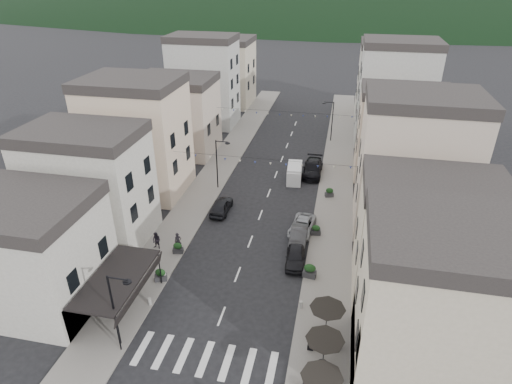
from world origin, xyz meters
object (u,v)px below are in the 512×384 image
parked_car_a (296,256)px  pedestrian_a (178,242)px  delivery_van (294,173)px  parked_car_e (221,206)px  parked_car_b (299,236)px  pedestrian_b (157,241)px  parked_car_d (313,168)px  parked_car_c (302,226)px

parked_car_a → pedestrian_a: size_ratio=2.41×
pedestrian_a → parked_car_a: bearing=-25.9°
delivery_van → parked_car_e: bearing=-130.1°
parked_car_e → delivery_van: delivery_van is taller
parked_car_a → pedestrian_a: 10.74m
parked_car_a → parked_car_b: 3.17m
parked_car_e → pedestrian_b: size_ratio=2.53×
pedestrian_a → parked_car_b: bearing=-9.4°
parked_car_a → parked_car_d: bearing=86.3°
parked_car_d → pedestrian_a: 21.57m
parked_car_a → delivery_van: delivery_van is taller
parked_car_c → pedestrian_b: size_ratio=2.72×
pedestrian_a → pedestrian_b: (-1.99, -0.23, -0.03)m
parked_car_b → pedestrian_a: 11.21m
parked_car_b → delivery_van: (-2.08, 13.20, 0.28)m
parked_car_d → pedestrian_b: bearing=-122.8°
parked_car_b → parked_car_e: bearing=155.1°
delivery_van → parked_car_d: bearing=41.0°
delivery_van → pedestrian_b: bearing=-126.2°
parked_car_d → delivery_van: bearing=-133.9°
parked_car_b → parked_car_d: 15.27m
parked_car_e → pedestrian_a: (-1.95, -7.53, 0.26)m
parked_car_d → delivery_van: 2.91m
pedestrian_b → parked_car_c: bearing=34.6°
pedestrian_b → parked_car_a: bearing=13.1°
parked_car_c → pedestrian_b: (-12.71, -5.69, 0.32)m
parked_car_a → parked_car_c: bearing=85.8°
parked_car_c → delivery_van: bearing=107.8°
parked_car_c → delivery_van: delivery_van is taller
parked_car_c → parked_car_e: bearing=173.6°
parked_car_c → parked_car_d: size_ratio=0.81×
pedestrian_a → delivery_van: bearing=35.1°
pedestrian_a → parked_car_c: bearing=-0.8°
parked_car_b → parked_car_c: parked_car_b is taller
parked_car_b → parked_car_e: 9.56m
parked_car_b → pedestrian_b: 13.17m
parked_car_e → pedestrian_b: 8.70m
parked_car_b → delivery_van: 13.37m
parked_car_c → pedestrian_a: bearing=-146.2°
parked_car_e → pedestrian_b: bearing=63.8°
parked_car_b → pedestrian_a: bearing=-161.8°
parked_car_b → pedestrian_a: pedestrian_a is taller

